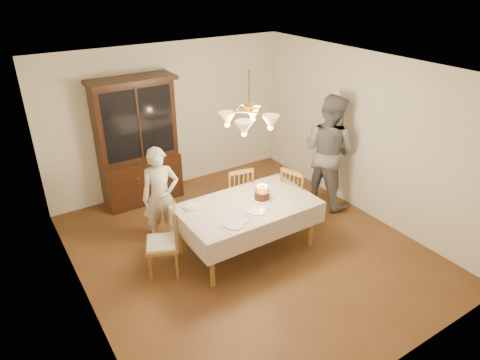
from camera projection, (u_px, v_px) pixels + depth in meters
ground at (247, 249)px, 6.27m from camera, size 5.00×5.00×0.00m
room_shell at (248, 149)px, 5.56m from camera, size 5.00×5.00×5.00m
dining_table at (248, 209)px, 5.96m from camera, size 1.90×1.10×0.76m
china_hutch at (138, 144)px, 7.15m from camera, size 1.38×0.54×2.16m
chair_far_side at (237, 198)px, 6.75m from camera, size 0.51×0.49×1.00m
chair_left_end at (163, 244)px, 5.60m from camera, size 0.56×0.57×1.00m
chair_right_end at (297, 199)px, 6.70m from camera, size 0.53×0.54×1.00m
elderly_woman at (161, 196)px, 6.16m from camera, size 0.61×0.48×1.49m
adult_in_grey at (328, 151)px, 7.08m from camera, size 0.92×1.08×1.93m
birthday_cake at (262, 195)px, 6.03m from camera, size 0.30×0.30×0.22m
place_setting_near_left at (235, 224)px, 5.45m from camera, size 0.40×0.25×0.02m
place_setting_near_right at (258, 210)px, 5.76m from camera, size 0.41×0.26×0.02m
place_setting_far_left at (195, 206)px, 5.87m from camera, size 0.39×0.24×0.02m
chandelier at (249, 120)px, 5.38m from camera, size 0.62×0.62×0.73m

